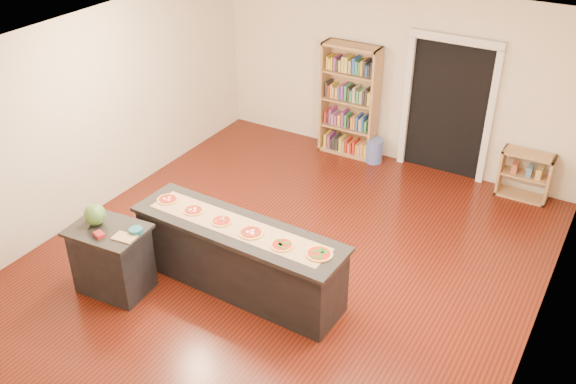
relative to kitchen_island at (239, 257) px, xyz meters
The scene contains 18 objects.
room 1.14m from the kitchen_island, 69.68° to the left, with size 6.00×7.00×2.80m.
doorway 4.26m from the kitchen_island, 74.59° to the left, with size 1.40×0.09×2.21m.
kitchen_island is the anchor object (origin of this frame).
side_counter 1.48m from the kitchen_island, 148.66° to the right, with size 0.87×0.64×0.86m.
bookshelf 3.92m from the kitchen_island, 96.53° to the left, with size 0.93×0.33×1.86m, color tan.
low_shelf 4.57m from the kitchen_island, 57.85° to the left, with size 0.73×0.31×0.73m, color tan.
waste_bin 3.80m from the kitchen_island, 88.78° to the left, with size 0.28×0.28×0.40m, color #5063B3.
kraft_paper 0.44m from the kitchen_island, 88.07° to the left, with size 2.30×0.41×0.00m, color #9B7350.
watermelon 1.72m from the kitchen_island, 152.21° to the right, with size 0.25×0.25×0.25m, color #144214.
cutting_board 1.33m from the kitchen_island, 140.03° to the right, with size 0.26×0.17×0.02m, color tan.
package_red 1.61m from the kitchen_island, 143.16° to the right, with size 0.13×0.09×0.05m, color maroon.
package_teal 1.23m from the kitchen_island, 144.06° to the right, with size 0.16×0.16×0.06m, color #195966.
pizza_a 1.15m from the kitchen_island, behind, with size 0.25×0.25×0.02m.
pizza_b 0.78m from the kitchen_island, behind, with size 0.26×0.26×0.02m.
pizza_c 0.50m from the kitchen_island, behind, with size 0.25×0.25×0.02m.
pizza_d 0.50m from the kitchen_island, 10.04° to the right, with size 0.31×0.31×0.02m.
pizza_e 0.78m from the kitchen_island, ahead, with size 0.27×0.27×0.02m.
pizza_f 1.15m from the kitchen_island, ahead, with size 0.30×0.30×0.02m.
Camera 1 is at (3.35, -5.54, 4.95)m, focal length 40.00 mm.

